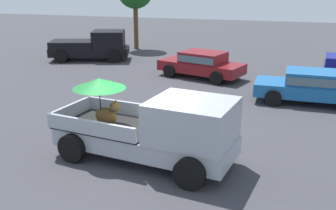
{
  "coord_description": "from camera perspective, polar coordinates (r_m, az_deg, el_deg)",
  "views": [
    {
      "loc": [
        3.49,
        -9.56,
        4.86
      ],
      "look_at": [
        0.18,
        1.68,
        1.1
      ],
      "focal_mm": 42.31,
      "sensor_mm": 36.0,
      "label": 1
    }
  ],
  "objects": [
    {
      "name": "ground_plane",
      "position": [
        11.28,
        -3.31,
        -7.76
      ],
      "size": [
        80.0,
        80.0,
        0.0
      ],
      "primitive_type": "plane",
      "color": "#38383D"
    },
    {
      "name": "pickup_truck_main",
      "position": [
        10.71,
        -1.55,
        -3.42
      ],
      "size": [
        5.28,
        2.87,
        2.25
      ],
      "rotation": [
        0.0,
        0.0,
        -0.15
      ],
      "color": "black",
      "rests_on": "ground"
    },
    {
      "name": "parked_sedan_far",
      "position": [
        17.02,
        19.84,
        2.71
      ],
      "size": [
        4.32,
        2.02,
        1.33
      ],
      "rotation": [
        0.0,
        0.0,
        3.13
      ],
      "color": "black",
      "rests_on": "ground"
    },
    {
      "name": "parked_sedan_near",
      "position": [
        20.31,
        4.89,
        6.02
      ],
      "size": [
        4.63,
        2.98,
        1.33
      ],
      "rotation": [
        0.0,
        0.0,
        2.83
      ],
      "color": "black",
      "rests_on": "ground"
    },
    {
      "name": "pickup_truck_red",
      "position": [
        25.21,
        -10.77,
        8.37
      ],
      "size": [
        5.12,
        3.26,
        1.8
      ],
      "rotation": [
        0.0,
        0.0,
        0.31
      ],
      "color": "black",
      "rests_on": "ground"
    }
  ]
}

